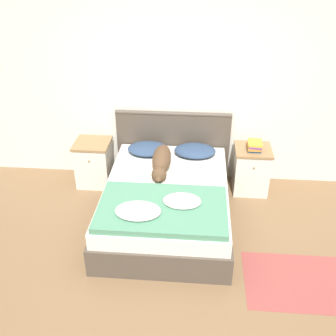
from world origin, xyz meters
The scene contains 12 objects.
ground_plane centered at (0.00, 0.00, 0.00)m, with size 16.00×16.00×0.00m, color brown.
wall_back centered at (0.00, 2.13, 1.27)m, with size 9.00×0.06×2.55m.
bed centered at (-0.06, 1.07, 0.25)m, with size 1.43×1.94×0.50m.
headboard centered at (-0.06, 2.06, 0.50)m, with size 1.51×0.06×0.97m.
nightstand_left centered at (-1.09, 1.81, 0.31)m, with size 0.46×0.45×0.61m.
nightstand_right centered at (0.97, 1.81, 0.31)m, with size 0.46×0.45×0.61m.
pillow_left centered at (-0.36, 1.79, 0.56)m, with size 0.53×0.39×0.12m.
pillow_right centered at (0.24, 1.79, 0.56)m, with size 0.53×0.39×0.12m.
quilt centered at (-0.07, 0.56, 0.54)m, with size 1.30×0.83×0.12m.
dog centered at (-0.15, 1.41, 0.61)m, with size 0.22×0.81×0.23m.
book_stack centered at (0.98, 1.78, 0.66)m, with size 0.18×0.24×0.11m.
rug centered at (1.28, 0.20, 0.00)m, with size 0.99×0.76×0.00m.
Camera 1 is at (0.26, -2.62, 2.92)m, focal length 42.00 mm.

